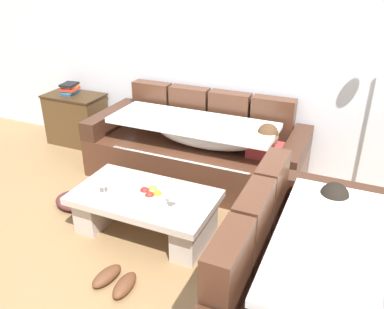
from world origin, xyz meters
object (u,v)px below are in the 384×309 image
object	(u,v)px
wine_glass_near_left	(103,182)
open_magazine	(178,196)
couch_near_window	(305,279)
side_cabinet	(77,119)
pair_of_shoes	(116,281)
wine_glass_near_right	(173,196)
couch_along_wall	(199,149)
book_stack_on_cabinet	(70,88)
crumpled_garment	(75,201)
coffee_table	(145,208)
fruit_bowl	(151,194)

from	to	relation	value
wine_glass_near_left	open_magazine	bearing A→B (deg)	19.98
couch_near_window	open_magazine	xyz separation A→B (m)	(-1.12, 0.49, 0.05)
side_cabinet	pair_of_shoes	xyz separation A→B (m)	(1.87, -1.97, -0.28)
wine_glass_near_left	wine_glass_near_right	world-z (taller)	same
couch_along_wall	book_stack_on_cabinet	xyz separation A→B (m)	(-1.83, 0.23, 0.38)
side_cabinet	book_stack_on_cabinet	xyz separation A→B (m)	(-0.05, 0.00, 0.39)
side_cabinet	wine_glass_near_right	bearing A→B (deg)	-34.23
wine_glass_near_right	book_stack_on_cabinet	distance (m)	2.56
crumpled_garment	pair_of_shoes	bearing A→B (deg)	-37.71
couch_along_wall	coffee_table	world-z (taller)	couch_along_wall
couch_near_window	pair_of_shoes	world-z (taller)	couch_near_window
couch_near_window	open_magazine	world-z (taller)	couch_near_window
wine_glass_near_left	side_cabinet	world-z (taller)	side_cabinet
couch_near_window	wine_glass_near_left	size ratio (longest dim) A/B	10.68
fruit_bowl	crumpled_garment	distance (m)	0.98
fruit_bowl	pair_of_shoes	size ratio (longest dim) A/B	0.87
fruit_bowl	wine_glass_near_right	world-z (taller)	wine_glass_near_right
couch_near_window	wine_glass_near_left	bearing A→B (deg)	80.81
couch_near_window	fruit_bowl	world-z (taller)	couch_near_window
fruit_bowl	wine_glass_near_left	distance (m)	0.41
couch_along_wall	side_cabinet	world-z (taller)	couch_along_wall
couch_near_window	wine_glass_near_right	distance (m)	1.13
open_magazine	book_stack_on_cabinet	size ratio (longest dim) A/B	1.23
open_magazine	crumpled_garment	distance (m)	1.14
wine_glass_near_left	side_cabinet	xyz separation A→B (m)	(-1.45, 1.45, -0.17)
coffee_table	pair_of_shoes	world-z (taller)	coffee_table
coffee_table	crumpled_garment	xyz separation A→B (m)	(-0.82, 0.07, -0.18)
wine_glass_near_right	open_magazine	distance (m)	0.21
wine_glass_near_left	open_magazine	world-z (taller)	wine_glass_near_left
pair_of_shoes	couch_along_wall	bearing A→B (deg)	92.88
couch_near_window	wine_glass_near_left	xyz separation A→B (m)	(-1.70, 0.27, 0.16)
fruit_bowl	book_stack_on_cabinet	distance (m)	2.35
couch_along_wall	wine_glass_near_right	bearing A→B (deg)	-76.42
wine_glass_near_right	open_magazine	bearing A→B (deg)	103.66
coffee_table	wine_glass_near_left	world-z (taller)	wine_glass_near_left
open_magazine	book_stack_on_cabinet	xyz separation A→B (m)	(-2.08, 1.24, 0.33)
wine_glass_near_right	side_cabinet	world-z (taller)	side_cabinet
side_cabinet	book_stack_on_cabinet	bearing A→B (deg)	174.01
couch_near_window	open_magazine	distance (m)	1.22
side_cabinet	crumpled_garment	bearing A→B (deg)	-53.19
wine_glass_near_left	pair_of_shoes	distance (m)	0.81
couch_near_window	book_stack_on_cabinet	bearing A→B (deg)	61.56
wine_glass_near_right	open_magazine	xyz separation A→B (m)	(-0.04, 0.17, -0.11)
couch_near_window	pair_of_shoes	xyz separation A→B (m)	(-1.28, -0.25, -0.29)
fruit_bowl	wine_glass_near_left	world-z (taller)	wine_glass_near_left
wine_glass_near_right	couch_near_window	bearing A→B (deg)	-16.40
side_cabinet	pair_of_shoes	bearing A→B (deg)	-46.49
book_stack_on_cabinet	couch_near_window	bearing A→B (deg)	-28.44
couch_near_window	pair_of_shoes	size ratio (longest dim) A/B	5.53
open_magazine	crumpled_garment	bearing A→B (deg)	161.47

